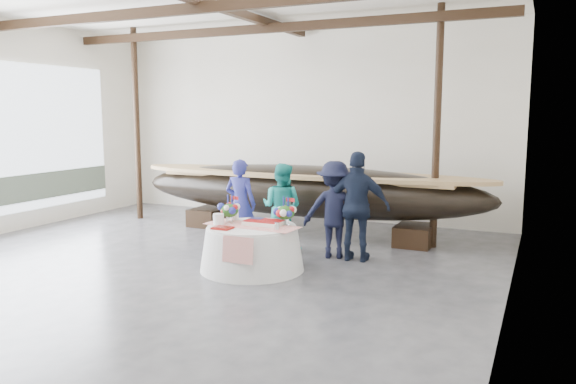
% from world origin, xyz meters
% --- Properties ---
extents(floor, '(10.00, 12.00, 0.01)m').
position_xyz_m(floor, '(0.00, 0.00, 0.00)').
color(floor, '#3D3D42').
rests_on(floor, ground).
extents(wall_back, '(10.00, 0.02, 4.50)m').
position_xyz_m(wall_back, '(0.00, 6.00, 2.25)').
color(wall_back, silver).
rests_on(wall_back, ground).
extents(wall_right, '(0.02, 12.00, 4.50)m').
position_xyz_m(wall_right, '(5.00, 0.00, 2.25)').
color(wall_right, silver).
rests_on(wall_right, ground).
extents(pavilion_structure, '(9.80, 11.76, 4.50)m').
position_xyz_m(pavilion_structure, '(0.00, 0.72, 4.00)').
color(pavilion_structure, black).
rests_on(pavilion_structure, ground).
extents(longboat_display, '(7.79, 1.56, 1.46)m').
position_xyz_m(longboat_display, '(0.81, 4.09, 0.93)').
color(longboat_display, black).
rests_on(longboat_display, ground).
extents(banquet_table, '(1.69, 1.69, 0.73)m').
position_xyz_m(banquet_table, '(1.11, 1.27, 0.36)').
color(banquet_table, silver).
rests_on(banquet_table, ground).
extents(tabletop_items, '(1.60, 0.99, 0.40)m').
position_xyz_m(tabletop_items, '(1.06, 1.42, 0.88)').
color(tabletop_items, red).
rests_on(tabletop_items, banquet_table).
extents(guest_woman_blue, '(0.62, 0.42, 1.69)m').
position_xyz_m(guest_woman_blue, '(0.19, 2.52, 0.84)').
color(guest_woman_blue, navy).
rests_on(guest_woman_blue, ground).
extents(guest_woman_teal, '(0.79, 0.62, 1.62)m').
position_xyz_m(guest_woman_teal, '(0.98, 2.68, 0.81)').
color(guest_woman_teal, teal).
rests_on(guest_woman_teal, ground).
extents(guest_man_left, '(1.24, 0.92, 1.71)m').
position_xyz_m(guest_man_left, '(2.05, 2.58, 0.86)').
color(guest_man_left, black).
rests_on(guest_man_left, ground).
extents(guest_man_right, '(1.14, 0.54, 1.89)m').
position_xyz_m(guest_man_right, '(2.49, 2.53, 0.95)').
color(guest_man_right, black).
rests_on(guest_man_right, ground).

